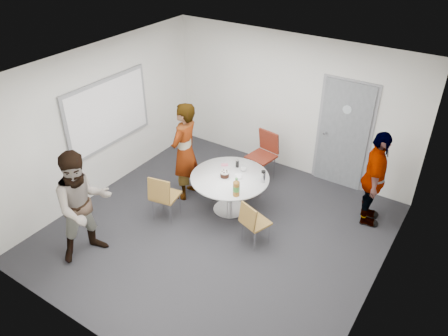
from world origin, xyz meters
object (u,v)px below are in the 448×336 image
Objects in this scene: table at (231,182)px; door at (344,135)px; whiteboard at (108,113)px; person_left at (83,206)px; chair_near_left at (163,194)px; person_main at (185,152)px; chair_far at (265,150)px; chair_near_right at (252,221)px; person_right at (374,179)px.

door is at bearing 56.94° from table.
person_left is at bearing -56.64° from whiteboard.
chair_near_left is 0.90m from person_main.
person_left reaches higher than chair_far.
chair_far is at bearing 132.89° from chair_near_right.
chair_far reaches higher than chair_near_right.
whiteboard reaches higher than person_main.
table is at bearing 85.89° from person_main.
whiteboard is 1.53m from person_main.
person_main is 3.21m from person_right.
person_main reaches higher than chair_near_left.
person_main is 1.03× the size of person_left.
whiteboard reaches higher than person_left.
table is 0.73× the size of person_main.
person_left is at bearing 79.70° from chair_far.
person_left reaches higher than table.
person_main is at bearing 15.11° from whiteboard.
chair_near_right is at bearing 122.87° from chair_far.
door is 1.16× the size of person_main.
whiteboard is 1.96× the size of chair_far.
door reaches higher than table.
chair_far is 1.61m from person_main.
table is 0.93m from chair_near_right.
chair_far is at bearing 59.42° from chair_near_left.
whiteboard is 2.51m from table.
table is (2.33, 0.40, -0.84)m from whiteboard.
chair_near_left is 1.58m from chair_near_right.
chair_far is at bearing 2.23° from person_left.
person_right is (2.08, 1.04, 0.24)m from table.
chair_far is (0.75, 2.11, 0.06)m from chair_near_left.
whiteboard reaches higher than person_right.
table is 0.99m from person_main.
table is at bearing 9.63° from whiteboard.
chair_far is (-1.28, -0.61, -0.43)m from door.
chair_near_right is 1.82m from person_main.
person_left is (-1.24, -2.06, 0.28)m from table.
chair_near_right is (3.08, -0.15, -0.98)m from whiteboard.
door is at bearing -145.28° from chair_far.
table is at bearing 163.21° from chair_near_right.
person_left is at bearing -121.06° from table.
chair_near_left is at bearing -15.83° from whiteboard.
person_left is (-0.43, -1.23, 0.36)m from chair_near_left.
chair_near_left is 1.12× the size of chair_near_right.
person_main is (-0.95, -0.02, 0.31)m from table.
person_right reaches higher than chair_far.
whiteboard is at bearing 92.77° from person_right.
whiteboard is 4.68m from person_right.
chair_near_left is at bearing 79.63° from chair_far.
chair_near_right is (0.75, -0.54, -0.13)m from table.
chair_far is (-0.05, 1.28, -0.01)m from table.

